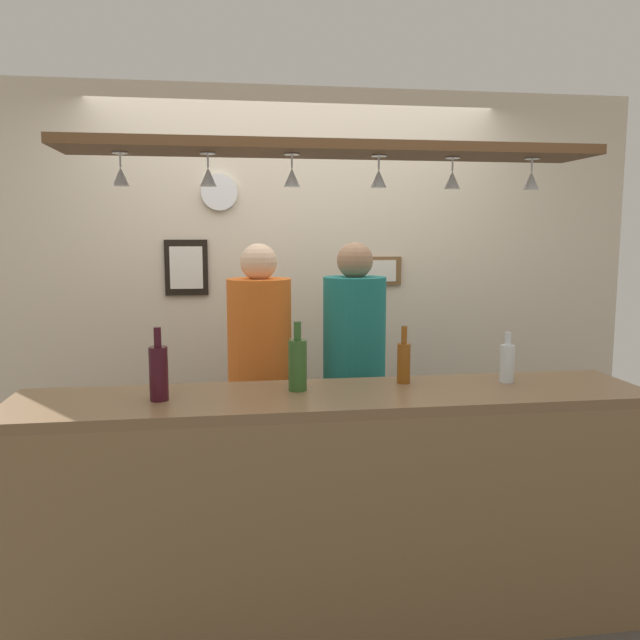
{
  "coord_description": "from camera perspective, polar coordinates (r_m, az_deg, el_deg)",
  "views": [
    {
      "loc": [
        -0.46,
        -2.99,
        1.71
      ],
      "look_at": [
        0.0,
        0.1,
        1.29
      ],
      "focal_mm": 36.37,
      "sensor_mm": 36.0,
      "label": 1
    }
  ],
  "objects": [
    {
      "name": "ground_plane",
      "position": [
        3.48,
        0.26,
        -21.78
      ],
      "size": [
        8.0,
        8.0,
        0.0
      ],
      "primitive_type": "plane",
      "color": "#4C4742"
    },
    {
      "name": "back_wall",
      "position": [
        4.14,
        -2.05,
        1.99
      ],
      "size": [
        4.4,
        0.06,
        2.6
      ],
      "primitive_type": "cube",
      "color": "beige",
      "rests_on": "ground_plane"
    },
    {
      "name": "bar_counter",
      "position": [
        2.72,
        1.95,
        -14.15
      ],
      "size": [
        2.7,
        0.55,
        1.04
      ],
      "color": "brown",
      "rests_on": "ground_plane"
    },
    {
      "name": "overhead_glass_rack",
      "position": [
        2.75,
        1.28,
        14.78
      ],
      "size": [
        2.2,
        0.36,
        0.04
      ],
      "primitive_type": "cube",
      "color": "brown"
    },
    {
      "name": "hanging_wineglass_far_left",
      "position": [
        2.78,
        -17.12,
        12.06
      ],
      "size": [
        0.07,
        0.07,
        0.13
      ],
      "color": "silver",
      "rests_on": "overhead_glass_rack"
    },
    {
      "name": "hanging_wineglass_left",
      "position": [
        2.72,
        -9.81,
        12.39
      ],
      "size": [
        0.07,
        0.07,
        0.13
      ],
      "color": "silver",
      "rests_on": "overhead_glass_rack"
    },
    {
      "name": "hanging_wineglass_center_left",
      "position": [
        2.71,
        -2.49,
        12.5
      ],
      "size": [
        0.07,
        0.07,
        0.13
      ],
      "color": "silver",
      "rests_on": "overhead_glass_rack"
    },
    {
      "name": "hanging_wineglass_center",
      "position": [
        2.77,
        5.18,
        12.37
      ],
      "size": [
        0.07,
        0.07,
        0.13
      ],
      "color": "silver",
      "rests_on": "overhead_glass_rack"
    },
    {
      "name": "hanging_wineglass_center_right",
      "position": [
        2.89,
        11.55,
        12.06
      ],
      "size": [
        0.07,
        0.07,
        0.13
      ],
      "color": "silver",
      "rests_on": "overhead_glass_rack"
    },
    {
      "name": "hanging_wineglass_right",
      "position": [
        3.01,
        18.1,
        11.66
      ],
      "size": [
        0.07,
        0.07,
        0.13
      ],
      "color": "silver",
      "rests_on": "overhead_glass_rack"
    },
    {
      "name": "person_left_orange_shirt",
      "position": [
        3.49,
        -5.31,
        -4.14
      ],
      "size": [
        0.34,
        0.34,
        1.66
      ],
      "color": "#2D334C",
      "rests_on": "ground_plane"
    },
    {
      "name": "person_middle_teal_shirt",
      "position": [
        3.55,
        3.02,
        -3.85
      ],
      "size": [
        0.34,
        0.34,
        1.66
      ],
      "color": "#2D334C",
      "rests_on": "ground_plane"
    },
    {
      "name": "bottle_champagne_green",
      "position": [
        2.79,
        -1.99,
        -3.84
      ],
      "size": [
        0.08,
        0.08,
        0.3
      ],
      "color": "#2D5623",
      "rests_on": "bar_counter"
    },
    {
      "name": "bottle_soda_clear",
      "position": [
        3.06,
        16.13,
        -3.58
      ],
      "size": [
        0.06,
        0.06,
        0.23
      ],
      "color": "silver",
      "rests_on": "bar_counter"
    },
    {
      "name": "bottle_beer_amber_tall",
      "position": [
        2.95,
        7.38,
        -3.61
      ],
      "size": [
        0.06,
        0.06,
        0.26
      ],
      "color": "brown",
      "rests_on": "bar_counter"
    },
    {
      "name": "bottle_wine_dark_red",
      "position": [
        2.7,
        -14.02,
        -4.44
      ],
      "size": [
        0.08,
        0.08,
        0.3
      ],
      "color": "#380F19",
      "rests_on": "bar_counter"
    },
    {
      "name": "picture_frame_lower_pair",
      "position": [
        4.17,
        5.14,
        4.33
      ],
      "size": [
        0.3,
        0.02,
        0.18
      ],
      "color": "brown",
      "rests_on": "back_wall"
    },
    {
      "name": "picture_frame_caricature",
      "position": [
        4.06,
        -11.68,
        4.54
      ],
      "size": [
        0.26,
        0.02,
        0.34
      ],
      "color": "black",
      "rests_on": "back_wall"
    },
    {
      "name": "wall_clock",
      "position": [
        4.05,
        -8.85,
        11.04
      ],
      "size": [
        0.22,
        0.03,
        0.22
      ],
      "primitive_type": "cylinder",
      "rotation": [
        1.57,
        0.0,
        0.0
      ],
      "color": "white",
      "rests_on": "back_wall"
    }
  ]
}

